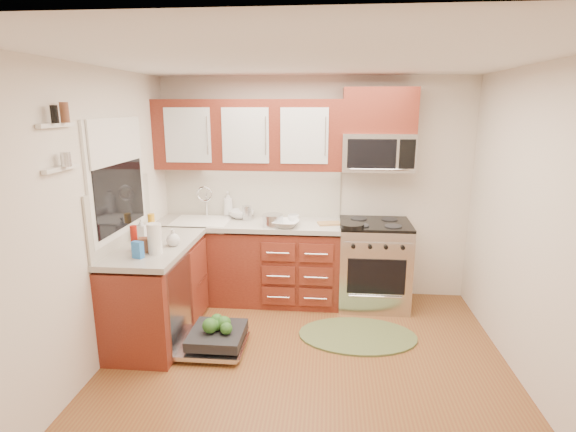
# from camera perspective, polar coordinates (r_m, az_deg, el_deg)

# --- Properties ---
(floor) EXTENTS (3.50, 3.50, 0.00)m
(floor) POSITION_cam_1_polar(r_m,az_deg,el_deg) (4.00, 2.16, -19.24)
(floor) COLOR brown
(floor) RESTS_ON ground
(ceiling) EXTENTS (3.50, 3.50, 0.00)m
(ceiling) POSITION_cam_1_polar(r_m,az_deg,el_deg) (3.37, 2.56, 19.26)
(ceiling) COLOR white
(ceiling) RESTS_ON ground
(wall_back) EXTENTS (3.50, 0.04, 2.50)m
(wall_back) POSITION_cam_1_polar(r_m,az_deg,el_deg) (5.18, 3.35, 3.44)
(wall_back) COLOR silver
(wall_back) RESTS_ON ground
(wall_front) EXTENTS (3.50, 0.04, 2.50)m
(wall_front) POSITION_cam_1_polar(r_m,az_deg,el_deg) (1.85, -0.59, -16.20)
(wall_front) COLOR silver
(wall_front) RESTS_ON ground
(wall_left) EXTENTS (0.04, 3.50, 2.50)m
(wall_left) POSITION_cam_1_polar(r_m,az_deg,el_deg) (3.97, -23.79, -0.94)
(wall_left) COLOR silver
(wall_left) RESTS_ON ground
(wall_right) EXTENTS (0.04, 3.50, 2.50)m
(wall_right) POSITION_cam_1_polar(r_m,az_deg,el_deg) (3.82, 29.60, -2.12)
(wall_right) COLOR silver
(wall_right) RESTS_ON ground
(base_cabinet_back) EXTENTS (2.05, 0.60, 0.85)m
(base_cabinet_back) POSITION_cam_1_polar(r_m,az_deg,el_deg) (5.19, -4.97, -6.04)
(base_cabinet_back) COLOR #5D1D15
(base_cabinet_back) RESTS_ON ground
(base_cabinet_left) EXTENTS (0.60, 1.25, 0.85)m
(base_cabinet_left) POSITION_cam_1_polar(r_m,az_deg,el_deg) (4.55, -16.23, -9.47)
(base_cabinet_left) COLOR #5D1D15
(base_cabinet_left) RESTS_ON ground
(countertop_back) EXTENTS (2.07, 0.64, 0.05)m
(countertop_back) POSITION_cam_1_polar(r_m,az_deg,el_deg) (5.04, -5.10, -0.98)
(countertop_back) COLOR #A39D95
(countertop_back) RESTS_ON base_cabinet_back
(countertop_left) EXTENTS (0.64, 1.27, 0.05)m
(countertop_left) POSITION_cam_1_polar(r_m,az_deg,el_deg) (4.38, -16.52, -3.76)
(countertop_left) COLOR #A39D95
(countertop_left) RESTS_ON base_cabinet_left
(backsplash_back) EXTENTS (2.05, 0.02, 0.57)m
(backsplash_back) POSITION_cam_1_polar(r_m,az_deg,el_deg) (5.25, -4.60, 3.11)
(backsplash_back) COLOR #B7B5A4
(backsplash_back) RESTS_ON ground
(backsplash_left) EXTENTS (0.02, 1.25, 0.57)m
(backsplash_left) POSITION_cam_1_polar(r_m,az_deg,el_deg) (4.42, -20.34, 0.26)
(backsplash_left) COLOR #B7B5A4
(backsplash_left) RESTS_ON ground
(upper_cabinets) EXTENTS (2.05, 0.35, 0.75)m
(upper_cabinets) POSITION_cam_1_polar(r_m,az_deg,el_deg) (5.01, -5.06, 10.26)
(upper_cabinets) COLOR #5D1D15
(upper_cabinets) RESTS_ON ground
(cabinet_over_mw) EXTENTS (0.76, 0.35, 0.47)m
(cabinet_over_mw) POSITION_cam_1_polar(r_m,az_deg,el_deg) (4.95, 11.53, 13.01)
(cabinet_over_mw) COLOR #5D1D15
(cabinet_over_mw) RESTS_ON ground
(range) EXTENTS (0.76, 0.64, 0.95)m
(range) POSITION_cam_1_polar(r_m,az_deg,el_deg) (5.10, 10.81, -5.99)
(range) COLOR silver
(range) RESTS_ON ground
(microwave) EXTENTS (0.76, 0.38, 0.40)m
(microwave) POSITION_cam_1_polar(r_m,az_deg,el_deg) (4.95, 11.32, 7.97)
(microwave) COLOR silver
(microwave) RESTS_ON ground
(sink) EXTENTS (0.62, 0.50, 0.26)m
(sink) POSITION_cam_1_polar(r_m,az_deg,el_deg) (5.16, -10.86, -1.96)
(sink) COLOR white
(sink) RESTS_ON ground
(dishwasher) EXTENTS (0.70, 0.60, 0.20)m
(dishwasher) POSITION_cam_1_polar(r_m,az_deg,el_deg) (4.32, -9.47, -15.16)
(dishwasher) COLOR silver
(dishwasher) RESTS_ON ground
(window) EXTENTS (0.03, 1.05, 1.05)m
(window) POSITION_cam_1_polar(r_m,az_deg,el_deg) (4.34, -20.86, 4.56)
(window) COLOR white
(window) RESTS_ON ground
(window_blind) EXTENTS (0.02, 0.96, 0.40)m
(window_blind) POSITION_cam_1_polar(r_m,az_deg,el_deg) (4.29, -20.93, 8.91)
(window_blind) COLOR white
(window_blind) RESTS_ON ground
(shelf_upper) EXTENTS (0.04, 0.40, 0.03)m
(shelf_upper) POSITION_cam_1_polar(r_m,az_deg,el_deg) (3.54, -27.35, 10.21)
(shelf_upper) COLOR white
(shelf_upper) RESTS_ON ground
(shelf_lower) EXTENTS (0.04, 0.40, 0.03)m
(shelf_lower) POSITION_cam_1_polar(r_m,az_deg,el_deg) (3.57, -26.82, 5.42)
(shelf_lower) COLOR white
(shelf_lower) RESTS_ON ground
(rug) EXTENTS (1.30, 1.02, 0.02)m
(rug) POSITION_cam_1_polar(r_m,az_deg,el_deg) (4.56, 8.82, -14.78)
(rug) COLOR #5F6D3E
(rug) RESTS_ON ground
(skillet) EXTENTS (0.30, 0.30, 0.05)m
(skillet) POSITION_cam_1_polar(r_m,az_deg,el_deg) (4.69, 8.11, -1.24)
(skillet) COLOR black
(skillet) RESTS_ON range
(stock_pot) EXTENTS (0.27, 0.27, 0.13)m
(stock_pot) POSITION_cam_1_polar(r_m,az_deg,el_deg) (4.80, -1.95, -0.55)
(stock_pot) COLOR silver
(stock_pot) RESTS_ON countertop_back
(cutting_board) EXTENTS (0.27, 0.21, 0.02)m
(cutting_board) POSITION_cam_1_polar(r_m,az_deg,el_deg) (4.92, 5.26, -0.94)
(cutting_board) COLOR #9E7F48
(cutting_board) RESTS_ON countertop_back
(canister) EXTENTS (0.14, 0.14, 0.17)m
(canister) POSITION_cam_1_polar(r_m,az_deg,el_deg) (5.06, -5.24, 0.37)
(canister) COLOR silver
(canister) RESTS_ON countertop_back
(paper_towel_roll) EXTENTS (0.13, 0.13, 0.27)m
(paper_towel_roll) POSITION_cam_1_polar(r_m,az_deg,el_deg) (4.07, -16.57, -2.75)
(paper_towel_roll) COLOR white
(paper_towel_roll) RESTS_ON countertop_left
(mustard_bottle) EXTENTS (0.07, 0.07, 0.21)m
(mustard_bottle) POSITION_cam_1_polar(r_m,az_deg,el_deg) (4.69, -16.93, -1.00)
(mustard_bottle) COLOR orange
(mustard_bottle) RESTS_ON countertop_left
(red_bottle) EXTENTS (0.08, 0.08, 0.23)m
(red_bottle) POSITION_cam_1_polar(r_m,az_deg,el_deg) (4.20, -18.96, -2.70)
(red_bottle) COLOR #A2190D
(red_bottle) RESTS_ON countertop_left
(wooden_box) EXTENTS (0.15, 0.12, 0.13)m
(wooden_box) POSITION_cam_1_polar(r_m,az_deg,el_deg) (4.16, -17.58, -3.50)
(wooden_box) COLOR brown
(wooden_box) RESTS_ON countertop_left
(blue_carton) EXTENTS (0.10, 0.08, 0.15)m
(blue_carton) POSITION_cam_1_polar(r_m,az_deg,el_deg) (4.01, -18.53, -4.09)
(blue_carton) COLOR blue
(blue_carton) RESTS_ON countertop_left
(bowl_a) EXTENTS (0.33, 0.33, 0.07)m
(bowl_a) POSITION_cam_1_polar(r_m,az_deg,el_deg) (4.78, -0.33, -0.98)
(bowl_a) COLOR #999999
(bowl_a) RESTS_ON countertop_back
(bowl_b) EXTENTS (0.30, 0.30, 0.09)m
(bowl_b) POSITION_cam_1_polar(r_m,az_deg,el_deg) (5.19, -5.93, 0.24)
(bowl_b) COLOR #999999
(bowl_b) RESTS_ON countertop_back
(cup) EXTENTS (0.15, 0.15, 0.10)m
(cup) POSITION_cam_1_polar(r_m,az_deg,el_deg) (4.91, 0.71, -0.39)
(cup) COLOR #999999
(cup) RESTS_ON countertop_back
(soap_bottle_a) EXTENTS (0.12, 0.12, 0.29)m
(soap_bottle_a) POSITION_cam_1_polar(r_m,az_deg,el_deg) (5.28, -7.62, 1.54)
(soap_bottle_a) COLOR #999999
(soap_bottle_a) RESTS_ON countertop_back
(soap_bottle_b) EXTENTS (0.10, 0.10, 0.21)m
(soap_bottle_b) POSITION_cam_1_polar(r_m,az_deg,el_deg) (4.54, -18.12, -1.55)
(soap_bottle_b) COLOR #999999
(soap_bottle_b) RESTS_ON countertop_left
(soap_bottle_c) EXTENTS (0.15, 0.15, 0.16)m
(soap_bottle_c) POSITION_cam_1_polar(r_m,az_deg,el_deg) (4.26, -14.38, -2.64)
(soap_bottle_c) COLOR #999999
(soap_bottle_c) RESTS_ON countertop_left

